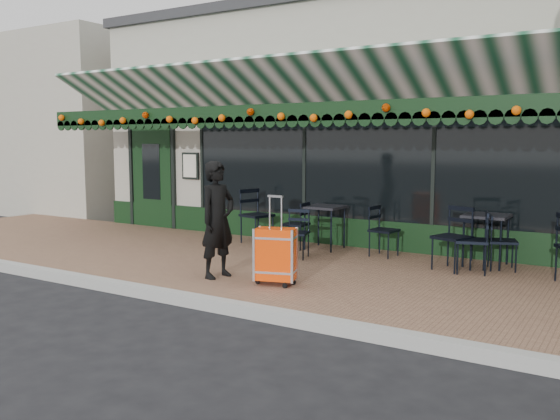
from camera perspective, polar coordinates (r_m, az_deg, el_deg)
The scene contains 16 objects.
ground at distance 7.30m, azimuth -6.24°, elevation -9.40°, with size 80.00×80.00×0.00m, color black.
sidewalk at distance 8.89m, azimuth 1.73°, elevation -5.94°, with size 18.00×4.00×0.15m, color brown.
curb at distance 7.22m, azimuth -6.65°, elevation -8.97°, with size 18.00×0.16×0.15m, color #9E9E99.
restaurant_building at distance 14.04m, azimuth 13.85°, elevation 7.53°, with size 12.00×9.60×4.50m.
neighbor_building_left at distance 21.98m, azimuth -20.52°, elevation 7.26°, with size 12.00×8.00×4.80m, color #A5A191.
woman at distance 8.11m, azimuth -6.01°, elevation -0.93°, with size 0.58×0.38×1.59m, color black.
suitcase at distance 7.71m, azimuth -0.43°, elevation -4.38°, with size 0.57×0.42×1.16m.
cafe_table_a at distance 9.34m, azimuth 19.26°, elevation -0.88°, with size 0.63×0.63×0.78m.
cafe_table_b at distance 10.24m, azimuth 4.33°, elevation -0.01°, with size 0.61×0.61×0.75m.
chair_a_left at distance 8.81m, azimuth 17.95°, elevation -2.89°, with size 0.45×0.45×0.90m, color black, non-canonical shape.
chair_a_right at distance 9.17m, azimuth 20.63°, elevation -2.89°, with size 0.41×0.41×0.82m, color black, non-canonical shape.
chair_a_front at distance 8.90m, azimuth 16.21°, elevation -2.62°, with size 0.47×0.47×0.94m, color black, non-canonical shape.
chair_b_left at distance 10.30m, azimuth 1.51°, elevation -1.43°, with size 0.41×0.41×0.83m, color black, non-canonical shape.
chair_b_right at distance 9.73m, azimuth 9.98°, elevation -2.00°, with size 0.41×0.41×0.83m, color black, non-canonical shape.
chair_b_front at distance 9.46m, azimuth 1.56°, elevation -2.28°, with size 0.39×0.39×0.79m, color black, non-canonical shape.
chair_solo at distance 10.82m, azimuth -2.24°, elevation -0.57°, with size 0.50×0.50×1.00m, color black, non-canonical shape.
Camera 1 is at (4.33, -5.52, 2.02)m, focal length 38.00 mm.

